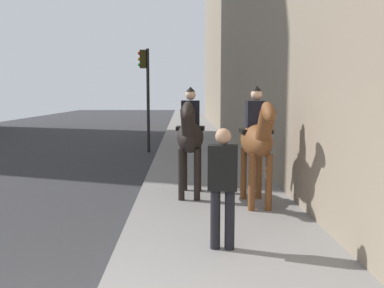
{
  "coord_description": "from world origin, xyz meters",
  "views": [
    {
      "loc": [
        -3.44,
        -0.95,
        2.27
      ],
      "look_at": [
        4.0,
        -1.13,
        1.4
      ],
      "focal_mm": 39.33,
      "sensor_mm": 36.0,
      "label": 1
    }
  ],
  "objects_px": {
    "traffic_light_near_curb": "(146,84)",
    "mounted_horse_far": "(257,139)",
    "mounted_horse_near": "(190,135)",
    "pedestrian_greeting": "(223,181)"
  },
  "relations": [
    {
      "from": "mounted_horse_near",
      "to": "mounted_horse_far",
      "type": "xyz_separation_m",
      "value": [
        -0.8,
        -1.27,
        0.0
      ]
    },
    {
      "from": "traffic_light_near_curb",
      "to": "mounted_horse_far",
      "type": "bearing_deg",
      "value": -161.64
    },
    {
      "from": "pedestrian_greeting",
      "to": "mounted_horse_near",
      "type": "bearing_deg",
      "value": 15.79
    },
    {
      "from": "mounted_horse_near",
      "to": "traffic_light_near_curb",
      "type": "distance_m",
      "value": 8.07
    },
    {
      "from": "mounted_horse_far",
      "to": "pedestrian_greeting",
      "type": "xyz_separation_m",
      "value": [
        -2.32,
        0.88,
        -0.33
      ]
    },
    {
      "from": "mounted_horse_far",
      "to": "pedestrian_greeting",
      "type": "bearing_deg",
      "value": -22.16
    },
    {
      "from": "mounted_horse_near",
      "to": "pedestrian_greeting",
      "type": "distance_m",
      "value": 3.17
    },
    {
      "from": "mounted_horse_near",
      "to": "mounted_horse_far",
      "type": "bearing_deg",
      "value": 62.08
    },
    {
      "from": "mounted_horse_near",
      "to": "pedestrian_greeting",
      "type": "relative_size",
      "value": 1.37
    },
    {
      "from": "mounted_horse_near",
      "to": "mounted_horse_far",
      "type": "height_order",
      "value": "mounted_horse_far"
    }
  ]
}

